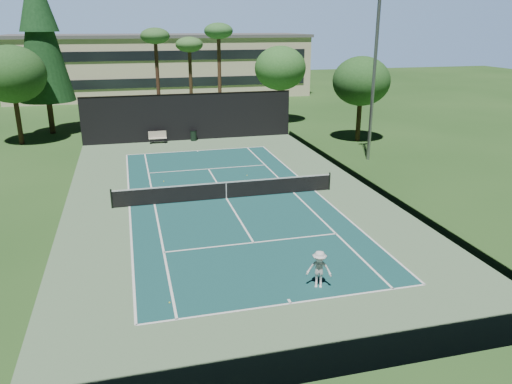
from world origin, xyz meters
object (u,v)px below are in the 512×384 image
park_bench (158,137)px  trash_bin (193,135)px  tennis_ball_c (247,175)px  tennis_net (226,189)px  tennis_ball_d (164,181)px  tennis_ball_a (170,303)px  tennis_ball_b (154,192)px  player (319,269)px

park_bench → trash_bin: park_bench is taller
park_bench → trash_bin: size_ratio=1.59×
tennis_ball_c → trash_bin: (-2.00, 11.48, 0.45)m
trash_bin → tennis_net: bearing=-90.8°
tennis_ball_d → tennis_ball_a: bearing=-93.8°
tennis_ball_b → park_bench: (1.16, 13.26, 0.51)m
tennis_net → tennis_ball_b: size_ratio=186.68×
player → tennis_ball_d: bearing=131.2°
player → trash_bin: (-1.19, 26.59, -0.28)m
tennis_net → trash_bin: 15.62m
tennis_ball_a → trash_bin: size_ratio=0.07×
player → tennis_ball_a: bearing=-158.3°
park_bench → tennis_ball_b: bearing=-95.0°
player → trash_bin: size_ratio=1.60×
tennis_net → tennis_ball_a: bearing=-111.6°
tennis_net → tennis_ball_c: size_ratio=197.08×
tennis_ball_c → trash_bin: size_ratio=0.07×
tennis_ball_b → tennis_ball_d: tennis_ball_d is taller
tennis_net → tennis_ball_a: size_ratio=208.97×
tennis_ball_b → tennis_ball_d: (0.74, 2.02, 0.00)m
player → tennis_ball_b: 14.22m
tennis_net → park_bench: size_ratio=8.60×
tennis_ball_d → tennis_ball_c: bearing=-0.4°
player → tennis_ball_d: player is taller
tennis_ball_a → park_bench: size_ratio=0.04×
tennis_ball_a → tennis_ball_b: size_ratio=0.89×
tennis_ball_b → player: bearing=-67.5°
tennis_ball_d → trash_bin: trash_bin is taller
trash_bin → player: bearing=-87.4°
tennis_net → tennis_ball_c: 4.73m
tennis_net → player: player is taller
tennis_net → trash_bin: bearing=89.2°
player → trash_bin: bearing=116.6°
tennis_ball_a → tennis_net: bearing=68.4°
tennis_net → tennis_ball_d: tennis_net is taller
tennis_net → tennis_ball_d: (-3.27, 4.18, -0.52)m
player → tennis_ball_c: size_ratio=23.06×
tennis_ball_c → tennis_net: bearing=-118.3°
player → park_bench: (-4.27, 26.39, -0.21)m
player → tennis_ball_c: bearing=111.0°
tennis_ball_a → tennis_ball_c: size_ratio=0.94×
tennis_ball_a → tennis_ball_c: bearing=66.4°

